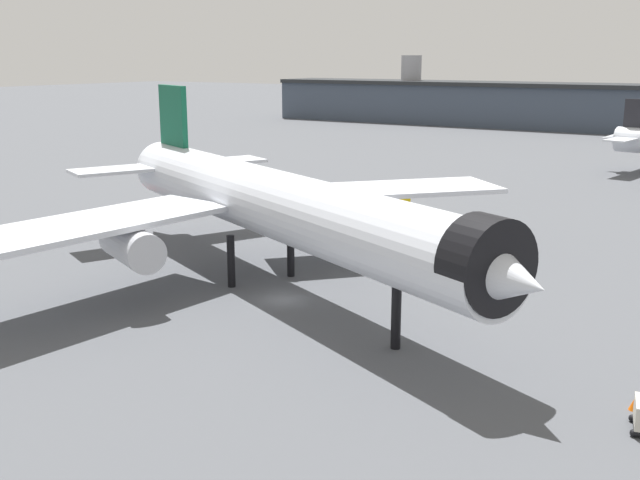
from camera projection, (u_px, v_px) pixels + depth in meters
name	position (u px, v px, depth m)	size (l,w,h in m)	color
ground	(283.00, 299.00, 66.75)	(900.00, 900.00, 0.00)	#4C4F54
airliner_near_gate	(273.00, 205.00, 68.38)	(59.12, 52.95, 17.79)	silver
terminal_building	(638.00, 109.00, 211.01)	(232.37, 20.63, 21.39)	#3D4756
service_truck_front	(388.00, 200.00, 104.27)	(5.32, 5.68, 3.00)	black
baggage_tug_wing	(122.00, 216.00, 97.19)	(3.03, 3.58, 1.85)	black
traffic_cone_near_nose	(634.00, 404.00, 45.76)	(0.60, 0.60, 0.75)	#F2600C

